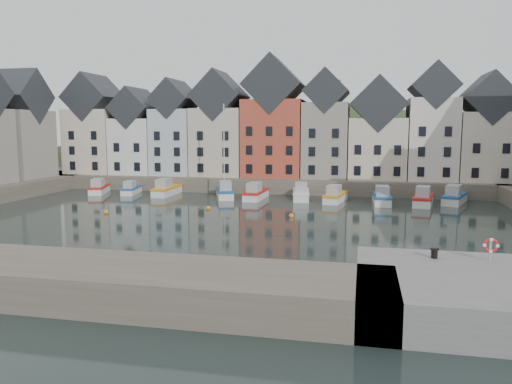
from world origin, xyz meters
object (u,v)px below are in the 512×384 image
(boat_d, at_px, (225,192))
(life_ring_post, at_px, (491,246))
(boat_a, at_px, (99,188))
(mooring_bollard, at_px, (434,253))

(boat_d, xyz_separation_m, life_ring_post, (24.91, -34.67, 2.04))
(boat_d, relative_size, life_ring_post, 9.71)
(boat_d, distance_m, life_ring_post, 42.73)
(boat_a, height_order, mooring_bollard, mooring_bollard)
(boat_d, relative_size, mooring_bollard, 22.54)
(boat_a, height_order, boat_d, boat_d)
(boat_d, bearing_deg, life_ring_post, -73.75)
(boat_d, height_order, life_ring_post, boat_d)
(boat_a, relative_size, life_ring_post, 4.96)
(mooring_bollard, relative_size, life_ring_post, 0.43)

